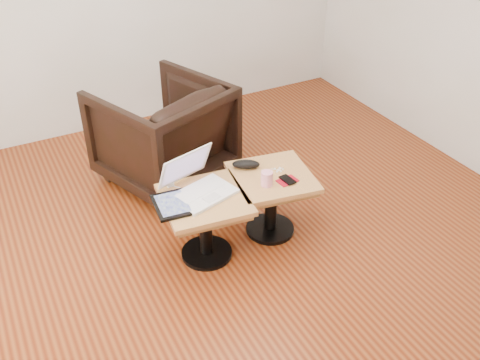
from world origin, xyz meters
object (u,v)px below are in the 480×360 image
laptop (198,185)px  armchair (163,134)px  side_table_left (205,212)px  striped_cup (267,179)px  side_table_right (272,190)px

laptop → armchair: armchair is taller
armchair → side_table_left: bearing=62.8°
laptop → striped_cup: (0.40, -0.13, -0.00)m
side_table_right → armchair: armchair is taller
laptop → striped_cup: 0.42m
side_table_left → side_table_right: bearing=9.0°
laptop → armchair: bearing=67.3°
side_table_left → armchair: bearing=90.5°
laptop → armchair: size_ratio=0.52×
laptop → striped_cup: laptop is taller
striped_cup → armchair: 1.06m
side_table_right → armchair: bearing=121.5°
striped_cup → side_table_left: bearing=171.6°
side_table_right → striped_cup: (-0.09, -0.08, 0.16)m
striped_cup → side_table_right: bearing=42.1°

